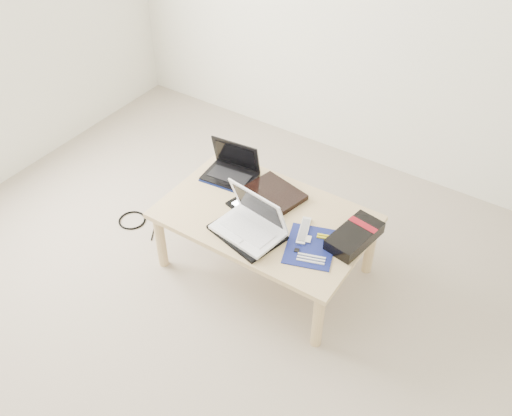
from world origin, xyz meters
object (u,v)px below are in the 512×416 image
Objects in this scene: coffee_table at (265,222)px; netbook at (232,170)px; white_laptop at (251,222)px; gpu_box at (355,236)px.

netbook is (-0.34, 0.18, 0.09)m from coffee_table.
netbook is 0.84× the size of white_laptop.
white_laptop is (0.35, -0.33, 0.02)m from netbook.
coffee_table is 0.40m from netbook.
white_laptop is at bearing -85.60° from coffee_table.
white_laptop reaches higher than netbook.
netbook is at bearing 152.44° from coffee_table.
gpu_box reaches higher than coffee_table.
white_laptop is at bearing -153.97° from gpu_box.
coffee_table is at bearing -27.56° from netbook.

